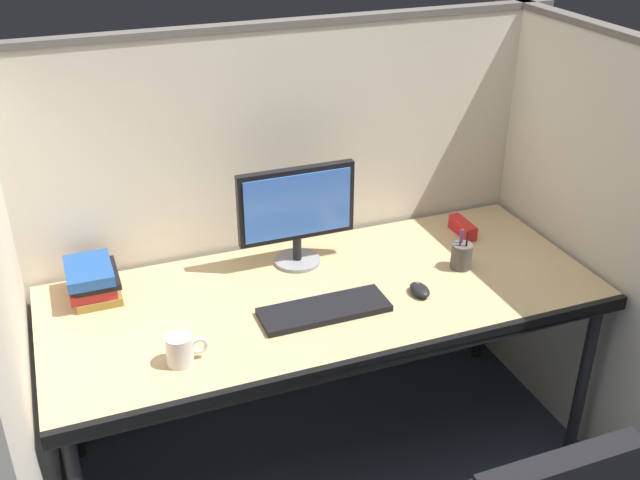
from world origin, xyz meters
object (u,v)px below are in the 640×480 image
object	(u,v)px
monitor_center	(297,210)
keyboard_main	(324,310)
red_stapler	(463,228)
coffee_mug	(181,350)
computer_mouse	(420,290)
book_stack	(93,280)
pen_cup	(461,256)
desk	(326,306)

from	to	relation	value
monitor_center	keyboard_main	world-z (taller)	monitor_center
red_stapler	coffee_mug	size ratio (longest dim) A/B	1.19
computer_mouse	coffee_mug	xyz separation A→B (m)	(-0.84, -0.09, 0.03)
book_stack	red_stapler	bearing A→B (deg)	-1.98
pen_cup	red_stapler	distance (m)	0.27
keyboard_main	red_stapler	size ratio (longest dim) A/B	2.87
pen_cup	red_stapler	xyz separation A→B (m)	(0.14, 0.23, -0.02)
desk	pen_cup	world-z (taller)	pen_cup
desk	red_stapler	bearing A→B (deg)	18.73
desk	red_stapler	size ratio (longest dim) A/B	12.67
red_stapler	coffee_mug	world-z (taller)	coffee_mug
monitor_center	red_stapler	distance (m)	0.71
desk	pen_cup	distance (m)	0.53
desk	keyboard_main	distance (m)	0.13
computer_mouse	coffee_mug	bearing A→B (deg)	-174.01
computer_mouse	coffee_mug	distance (m)	0.84
computer_mouse	coffee_mug	world-z (taller)	coffee_mug
computer_mouse	red_stapler	size ratio (longest dim) A/B	0.64
red_stapler	monitor_center	bearing A→B (deg)	178.49
pen_cup	coffee_mug	xyz separation A→B (m)	(-1.06, -0.20, -0.00)
desk	red_stapler	distance (m)	0.71
book_stack	monitor_center	bearing A→B (deg)	-2.43
monitor_center	coffee_mug	xyz separation A→B (m)	(-0.52, -0.44, -0.17)
red_stapler	computer_mouse	bearing A→B (deg)	-137.35
monitor_center	computer_mouse	xyz separation A→B (m)	(0.32, -0.36, -0.20)
desk	coffee_mug	world-z (taller)	coffee_mug
pen_cup	book_stack	bearing A→B (deg)	167.62
monitor_center	coffee_mug	distance (m)	0.71
pen_cup	red_stapler	size ratio (longest dim) A/B	1.04
desk	pen_cup	xyz separation A→B (m)	(0.52, -0.00, 0.10)
keyboard_main	coffee_mug	world-z (taller)	coffee_mug
desk	computer_mouse	bearing A→B (deg)	-20.73
book_stack	desk	bearing A→B (deg)	-20.28
monitor_center	pen_cup	world-z (taller)	monitor_center
desk	monitor_center	bearing A→B (deg)	94.57
monitor_center	computer_mouse	size ratio (longest dim) A/B	4.48
pen_cup	red_stapler	world-z (taller)	pen_cup
monitor_center	pen_cup	size ratio (longest dim) A/B	2.76
red_stapler	coffee_mug	bearing A→B (deg)	-160.53
pen_cup	book_stack	world-z (taller)	pen_cup
monitor_center	red_stapler	bearing A→B (deg)	-1.51
keyboard_main	pen_cup	world-z (taller)	pen_cup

